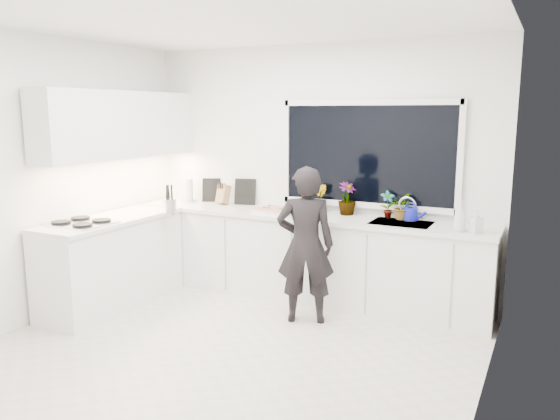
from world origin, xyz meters
The scene contains 25 objects.
floor centered at (0.00, 0.00, -0.01)m, with size 4.00×3.50×0.02m, color beige.
wall_back centered at (0.00, 1.76, 1.35)m, with size 4.00×0.02×2.70m, color white.
wall_left centered at (-2.01, 0.00, 1.35)m, with size 0.02×3.50×2.70m, color white.
wall_right centered at (2.01, 0.00, 1.35)m, with size 0.02×3.50×2.70m, color white.
ceiling centered at (0.00, 0.00, 2.71)m, with size 4.00×3.50×0.02m, color white.
window centered at (0.60, 1.73, 1.55)m, with size 1.80×0.02×1.00m, color black.
base_cabinets_back centered at (0.00, 1.45, 0.44)m, with size 3.92×0.58×0.88m, color white.
base_cabinets_left centered at (-1.67, 0.35, 0.44)m, with size 0.58×1.60×0.88m, color white.
countertop_back centered at (0.00, 1.44, 0.90)m, with size 3.94×0.62×0.04m, color silver.
countertop_left centered at (-1.67, 0.35, 0.90)m, with size 0.62×1.60×0.04m, color silver.
upper_cabinets centered at (-1.79, 0.70, 1.85)m, with size 0.34×2.10×0.70m, color white.
sink centered at (1.05, 1.45, 0.87)m, with size 0.58×0.42×0.14m, color silver.
faucet centered at (1.05, 1.65, 1.03)m, with size 0.03×0.03×0.22m, color silver.
stovetop centered at (-1.69, 0.00, 0.94)m, with size 0.56×0.48×0.03m, color black.
person centered at (0.30, 0.83, 0.75)m, with size 0.55×0.36×1.50m, color black.
pizza_tray centered at (-0.29, 1.42, 0.94)m, with size 0.47×0.35×0.03m, color #B6B5BA.
pizza centered at (-0.29, 1.42, 0.95)m, with size 0.43×0.31×0.01m, color red.
watering_can centered at (1.10, 1.61, 0.98)m, with size 0.14×0.14×0.13m, color #1219B1.
paper_towel_roll centered at (-1.56, 1.55, 1.05)m, with size 0.11×0.11×0.26m, color silver.
knife_block centered at (-1.09, 1.59, 1.03)m, with size 0.13×0.10×0.22m, color #A56C4C.
utensil_crock centered at (-1.25, 0.80, 1.00)m, with size 0.13×0.13×0.16m, color #BABBBF.
picture_frame_large centered at (-1.32, 1.69, 1.06)m, with size 0.22×0.02×0.28m, color black.
picture_frame_small centered at (-0.85, 1.69, 1.07)m, with size 0.25×0.02×0.30m, color black.
herb_plants centered at (0.62, 1.61, 1.07)m, with size 1.12×0.29×0.34m.
soap_bottles centered at (1.67, 1.30, 1.05)m, with size 0.28×0.14×0.28m.
Camera 1 is at (2.34, -3.73, 1.98)m, focal length 35.00 mm.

